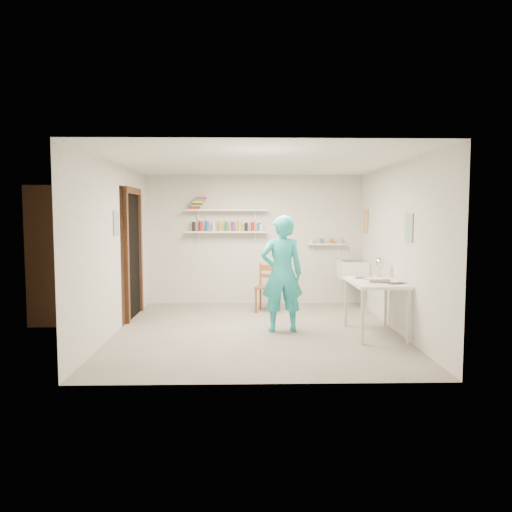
{
  "coord_description": "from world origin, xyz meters",
  "views": [
    {
      "loc": [
        -0.18,
        -7.06,
        1.68
      ],
      "look_at": [
        0.0,
        0.4,
        1.05
      ],
      "focal_mm": 35.0,
      "sensor_mm": 36.0,
      "label": 1
    }
  ],
  "objects_px": {
    "belfast_sink": "(353,269)",
    "man": "(282,274)",
    "desk_lamp": "(380,262)",
    "work_table": "(375,308)",
    "wall_clock": "(282,253)",
    "wooden_chair": "(268,287)"
  },
  "relations": [
    {
      "from": "wooden_chair",
      "to": "belfast_sink",
      "type": "bearing_deg",
      "value": 26.64
    },
    {
      "from": "belfast_sink",
      "to": "wall_clock",
      "type": "bearing_deg",
      "value": -132.4
    },
    {
      "from": "work_table",
      "to": "man",
      "type": "bearing_deg",
      "value": 169.61
    },
    {
      "from": "belfast_sink",
      "to": "man",
      "type": "bearing_deg",
      "value": -128.95
    },
    {
      "from": "man",
      "to": "wall_clock",
      "type": "distance_m",
      "value": 0.35
    },
    {
      "from": "man",
      "to": "wall_clock",
      "type": "relative_size",
      "value": 5.56
    },
    {
      "from": "wooden_chair",
      "to": "work_table",
      "type": "height_order",
      "value": "wooden_chair"
    },
    {
      "from": "wall_clock",
      "to": "wooden_chair",
      "type": "xyz_separation_m",
      "value": [
        -0.15,
        1.21,
        -0.69
      ]
    },
    {
      "from": "wall_clock",
      "to": "work_table",
      "type": "bearing_deg",
      "value": -24.83
    },
    {
      "from": "belfast_sink",
      "to": "work_table",
      "type": "distance_m",
      "value": 1.99
    },
    {
      "from": "work_table",
      "to": "wall_clock",
      "type": "bearing_deg",
      "value": 160.21
    },
    {
      "from": "belfast_sink",
      "to": "desk_lamp",
      "type": "bearing_deg",
      "value": -87.11
    },
    {
      "from": "belfast_sink",
      "to": "work_table",
      "type": "xyz_separation_m",
      "value": [
        -0.11,
        -1.96,
        -0.32
      ]
    },
    {
      "from": "wall_clock",
      "to": "work_table",
      "type": "xyz_separation_m",
      "value": [
        1.26,
        -0.45,
        -0.73
      ]
    },
    {
      "from": "belfast_sink",
      "to": "work_table",
      "type": "bearing_deg",
      "value": -93.22
    },
    {
      "from": "work_table",
      "to": "desk_lamp",
      "type": "xyz_separation_m",
      "value": [
        0.19,
        0.45,
        0.6
      ]
    },
    {
      "from": "belfast_sink",
      "to": "desk_lamp",
      "type": "height_order",
      "value": "desk_lamp"
    },
    {
      "from": "man",
      "to": "desk_lamp",
      "type": "distance_m",
      "value": 1.49
    },
    {
      "from": "man",
      "to": "wooden_chair",
      "type": "xyz_separation_m",
      "value": [
        -0.13,
        1.43,
        -0.41
      ]
    },
    {
      "from": "belfast_sink",
      "to": "wooden_chair",
      "type": "bearing_deg",
      "value": -169.27
    },
    {
      "from": "belfast_sink",
      "to": "wooden_chair",
      "type": "height_order",
      "value": "belfast_sink"
    },
    {
      "from": "wall_clock",
      "to": "work_table",
      "type": "height_order",
      "value": "wall_clock"
    }
  ]
}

